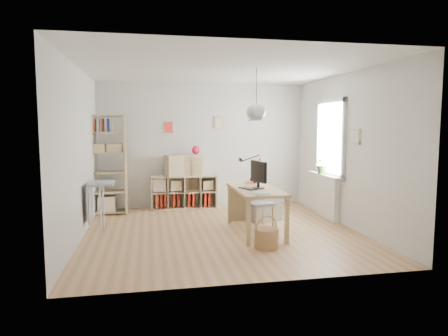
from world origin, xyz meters
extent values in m
plane|color=tan|center=(0.00, 0.00, 0.00)|extent=(4.50, 4.50, 0.00)
plane|color=white|center=(0.00, 2.25, 1.35)|extent=(4.50, 0.00, 4.50)
plane|color=white|center=(0.00, -2.25, 1.35)|extent=(4.50, 0.00, 4.50)
plane|color=white|center=(-2.25, 0.00, 1.35)|extent=(0.00, 4.50, 4.50)
plane|color=white|center=(2.25, 0.00, 1.35)|extent=(0.00, 4.50, 4.50)
plane|color=white|center=(0.00, 0.00, 2.70)|extent=(4.50, 4.50, 0.00)
cylinder|color=black|center=(0.55, -0.15, 2.36)|extent=(0.01, 0.01, 0.68)
ellipsoid|color=white|center=(0.55, -0.15, 2.00)|extent=(0.32, 0.32, 0.27)
cube|color=white|center=(2.23, 0.60, 1.55)|extent=(0.03, 1.00, 1.30)
cube|color=white|center=(2.21, 0.06, 1.55)|extent=(0.06, 0.08, 1.46)
cube|color=white|center=(2.21, 1.14, 1.55)|extent=(0.06, 0.08, 1.46)
cube|color=white|center=(2.21, 0.60, 2.24)|extent=(0.06, 1.16, 0.08)
cube|color=white|center=(2.21, 0.60, 0.86)|extent=(0.06, 1.16, 0.08)
cube|color=white|center=(2.19, 0.60, 0.40)|extent=(0.10, 0.80, 0.80)
cube|color=white|center=(2.14, 0.60, 0.83)|extent=(0.22, 1.20, 0.06)
cube|color=tan|center=(0.55, -0.15, 0.73)|extent=(0.70, 1.50, 0.04)
cube|color=tan|center=(0.25, -0.85, 0.35)|extent=(0.06, 0.06, 0.71)
cube|color=tan|center=(0.25, 0.55, 0.35)|extent=(0.06, 0.06, 0.71)
cube|color=tan|center=(0.85, -0.85, 0.35)|extent=(0.06, 0.06, 0.71)
cube|color=tan|center=(0.85, 0.55, 0.35)|extent=(0.06, 0.06, 0.71)
cube|color=#CCB086|center=(-0.45, 2.04, 0.01)|extent=(1.40, 0.38, 0.03)
cube|color=#CCB086|center=(-0.45, 2.04, 0.70)|extent=(1.40, 0.38, 0.03)
cube|color=#CCB086|center=(-1.14, 2.04, 0.36)|extent=(0.03, 0.38, 0.72)
cube|color=#CCB086|center=(0.23, 2.04, 0.36)|extent=(0.03, 0.38, 0.72)
cube|color=#CCB086|center=(-0.45, 2.22, 0.36)|extent=(1.40, 0.02, 0.72)
cube|color=maroon|center=(-1.03, 2.06, 0.19)|extent=(0.06, 0.26, 0.30)
cube|color=maroon|center=(-0.94, 2.06, 0.19)|extent=(0.05, 0.26, 0.30)
cube|color=maroon|center=(-0.86, 2.06, 0.19)|extent=(0.05, 0.26, 0.30)
cube|color=maroon|center=(-0.67, 2.06, 0.19)|extent=(0.05, 0.26, 0.30)
cube|color=maroon|center=(-0.58, 2.06, 0.19)|extent=(0.05, 0.26, 0.30)
cube|color=maroon|center=(-0.35, 2.06, 0.19)|extent=(0.06, 0.26, 0.30)
cube|color=maroon|center=(-0.26, 2.06, 0.19)|extent=(0.06, 0.26, 0.30)
cube|color=maroon|center=(0.00, 2.06, 0.19)|extent=(0.06, 0.26, 0.30)
cube|color=maroon|center=(0.09, 2.06, 0.19)|extent=(0.05, 0.26, 0.30)
cube|color=tan|center=(-2.41, 1.80, 1.00)|extent=(0.04, 0.38, 2.00)
cube|color=tan|center=(-1.65, 1.80, 1.00)|extent=(0.04, 0.38, 2.00)
cube|color=tan|center=(-2.03, 1.80, 0.05)|extent=(0.76, 0.38, 0.03)
cube|color=tan|center=(-2.03, 1.80, 0.45)|extent=(0.76, 0.38, 0.03)
cube|color=tan|center=(-2.03, 1.80, 0.85)|extent=(0.76, 0.38, 0.03)
cube|color=tan|center=(-2.03, 1.80, 1.25)|extent=(0.76, 0.38, 0.03)
cube|color=tan|center=(-2.03, 1.80, 1.65)|extent=(0.76, 0.38, 0.03)
cube|color=tan|center=(-2.03, 1.80, 1.98)|extent=(0.76, 0.38, 0.03)
cube|color=navy|center=(-2.31, 1.80, 1.79)|extent=(0.04, 0.18, 0.26)
cube|color=maroon|center=(-2.23, 1.80, 1.79)|extent=(0.04, 0.18, 0.26)
cube|color=beige|center=(-2.15, 1.80, 1.79)|extent=(0.04, 0.18, 0.26)
cube|color=maroon|center=(-2.07, 1.80, 1.79)|extent=(0.04, 0.18, 0.26)
cube|color=navy|center=(-1.97, 1.80, 1.79)|extent=(0.04, 0.18, 0.26)
cube|color=beige|center=(-1.87, 1.80, 1.79)|extent=(0.04, 0.18, 0.26)
cube|color=#959597|center=(-1.97, 0.35, 0.83)|extent=(0.40, 0.55, 0.04)
cylinder|color=white|center=(-1.97, 0.13, 0.41)|extent=(0.03, 0.03, 0.82)
cylinder|color=white|center=(-1.97, 0.57, 0.41)|extent=(0.03, 0.03, 0.82)
cube|color=#959597|center=(-2.15, 0.35, 0.50)|extent=(0.02, 0.50, 0.62)
cube|color=#959597|center=(0.71, 0.15, 0.42)|extent=(0.48, 0.48, 0.06)
cube|color=tan|center=(0.59, -0.06, 0.20)|extent=(0.04, 0.04, 0.39)
cube|color=tan|center=(0.50, 0.27, 0.20)|extent=(0.04, 0.04, 0.39)
cube|color=tan|center=(0.91, 0.03, 0.20)|extent=(0.04, 0.04, 0.39)
cube|color=tan|center=(0.83, 0.35, 0.20)|extent=(0.04, 0.04, 0.39)
cube|color=tan|center=(0.67, 0.32, 0.63)|extent=(0.39, 0.13, 0.36)
cylinder|color=#9D7547|center=(0.48, -1.02, 0.14)|extent=(0.35, 0.35, 0.29)
torus|color=#9D7547|center=(0.48, -1.02, 0.31)|extent=(0.35, 0.11, 0.36)
cube|color=#B2B2AE|center=(0.92, 0.67, 0.01)|extent=(0.68, 0.57, 0.02)
cube|color=#B2B2AE|center=(0.65, 0.59, 0.15)|extent=(0.14, 0.39, 0.30)
cube|color=#B2B2AE|center=(1.19, 0.76, 0.15)|extent=(0.14, 0.39, 0.30)
cube|color=#B2B2AE|center=(0.98, 0.49, 0.15)|extent=(0.57, 0.20, 0.30)
cube|color=#B2B2AE|center=(0.86, 0.86, 0.15)|extent=(0.57, 0.20, 0.30)
cube|color=#B2B2AE|center=(0.81, 1.02, 0.44)|extent=(0.62, 0.36, 0.38)
sphere|color=yellow|center=(0.80, 0.57, 0.22)|extent=(0.13, 0.13, 0.13)
sphere|color=blue|center=(1.00, 0.75, 0.22)|extent=(0.13, 0.13, 0.13)
sphere|color=#D7541A|center=(0.91, 0.65, 0.22)|extent=(0.13, 0.13, 0.13)
sphere|color=#2D7E33|center=(1.10, 0.64, 0.22)|extent=(0.13, 0.13, 0.13)
cylinder|color=black|center=(0.59, -0.19, 0.76)|extent=(0.21, 0.21, 0.02)
cylinder|color=black|center=(0.59, -0.19, 0.82)|extent=(0.05, 0.05, 0.09)
cube|color=black|center=(0.59, -0.19, 1.03)|extent=(0.14, 0.52, 0.34)
cube|color=black|center=(0.40, -0.21, 0.76)|extent=(0.25, 0.38, 0.02)
cylinder|color=black|center=(0.80, 0.52, 0.77)|extent=(0.06, 0.06, 0.04)
cylinder|color=black|center=(0.80, 0.52, 0.98)|extent=(0.02, 0.02, 0.43)
cone|color=black|center=(0.44, 0.42, 1.18)|extent=(0.11, 0.07, 0.10)
sphere|color=#4C0A18|center=(0.66, 0.35, 0.82)|extent=(0.15, 0.15, 0.15)
cube|color=white|center=(0.48, -0.70, 0.76)|extent=(0.25, 0.30, 0.03)
cube|color=#CCB086|center=(-0.44, 2.04, 0.94)|extent=(0.85, 0.54, 0.45)
ellipsoid|color=maroon|center=(-0.19, 2.04, 1.26)|extent=(0.16, 0.16, 0.19)
imported|color=#335D23|center=(2.12, 0.72, 1.04)|extent=(0.33, 0.29, 0.35)
camera|label=1|loc=(-1.19, -6.48, 1.78)|focal=32.00mm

